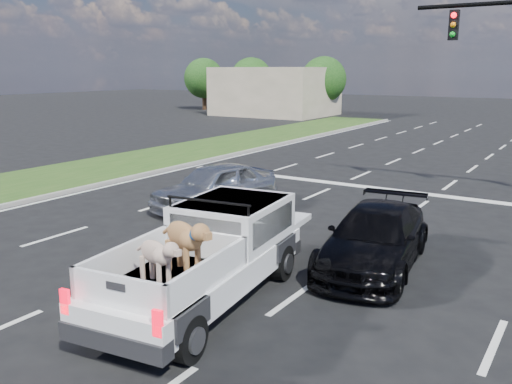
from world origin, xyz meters
TOP-DOWN VIEW (x-y plane):
  - ground at (0.00, 0.00)m, footprint 160.00×160.00m
  - road_markings at (0.00, 6.56)m, footprint 17.75×60.00m
  - grass_median_left at (-11.50, 6.00)m, footprint 5.00×60.00m
  - curb_left at (-9.05, 6.00)m, footprint 0.15×60.00m
  - building_left at (-20.00, 36.00)m, footprint 10.00×8.00m
  - tree_far_a at (-30.00, 38.00)m, footprint 4.20×4.20m
  - tree_far_b at (-24.00, 38.00)m, footprint 4.20×4.20m
  - tree_far_c at (-16.00, 38.00)m, footprint 4.20×4.20m
  - pickup_truck at (0.47, -0.99)m, footprint 2.45×5.29m
  - silver_sedan at (-3.47, 4.47)m, footprint 2.55×4.46m
  - black_coupe at (2.43, 2.31)m, footprint 2.40×4.69m

SIDE VIEW (x-z plane):
  - ground at x=0.00m, z-range 0.00..0.00m
  - road_markings at x=0.00m, z-range 0.00..0.01m
  - grass_median_left at x=-11.50m, z-range 0.00..0.10m
  - curb_left at x=-9.05m, z-range 0.00..0.14m
  - black_coupe at x=2.43m, z-range 0.00..1.30m
  - silver_sedan at x=-3.47m, z-range 0.00..1.43m
  - pickup_truck at x=0.47m, z-range -0.06..1.85m
  - building_left at x=-20.00m, z-range 0.00..4.40m
  - tree_far_a at x=-30.00m, z-range 0.59..5.99m
  - tree_far_b at x=-24.00m, z-range 0.59..5.99m
  - tree_far_c at x=-16.00m, z-range 0.59..5.99m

